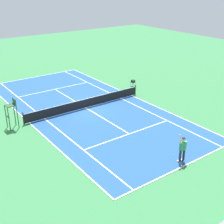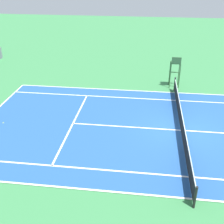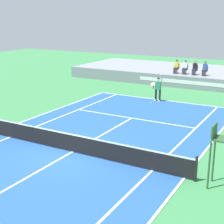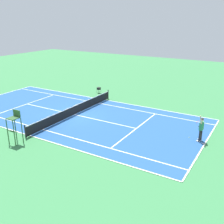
% 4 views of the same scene
% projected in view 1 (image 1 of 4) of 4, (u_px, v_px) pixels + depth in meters
% --- Properties ---
extents(ground_plane, '(80.00, 80.00, 0.00)m').
position_uv_depth(ground_plane, '(86.00, 108.00, 28.41)').
color(ground_plane, '#387F47').
extents(court, '(11.08, 23.88, 0.03)m').
position_uv_depth(court, '(86.00, 108.00, 28.40)').
color(court, '#235193').
rests_on(court, ground).
extents(net, '(11.98, 0.10, 1.07)m').
position_uv_depth(net, '(86.00, 103.00, 28.20)').
color(net, black).
rests_on(net, ground).
extents(tennis_player, '(0.78, 0.62, 2.08)m').
position_uv_depth(tennis_player, '(183.00, 149.00, 19.69)').
color(tennis_player, '#232328').
rests_on(tennis_player, ground).
extents(tennis_ball, '(0.07, 0.07, 0.07)m').
position_uv_depth(tennis_ball, '(174.00, 155.00, 20.79)').
color(tennis_ball, '#D1E533').
rests_on(tennis_ball, ground).
extents(umpire_chair, '(0.77, 0.77, 2.44)m').
position_uv_depth(umpire_chair, '(12.00, 110.00, 24.14)').
color(umpire_chair, '#2D562D').
rests_on(umpire_chair, ground).
extents(ball_hopper, '(0.36, 0.36, 0.70)m').
position_uv_depth(ball_hopper, '(133.00, 81.00, 33.95)').
color(ball_hopper, black).
rests_on(ball_hopper, ground).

